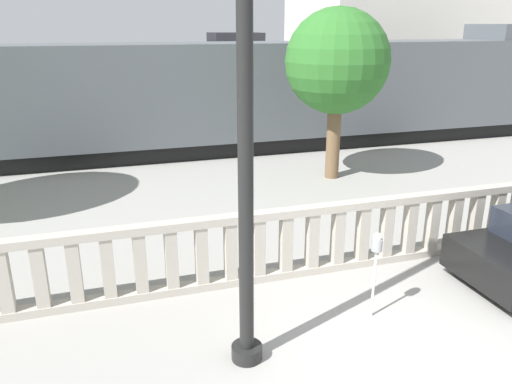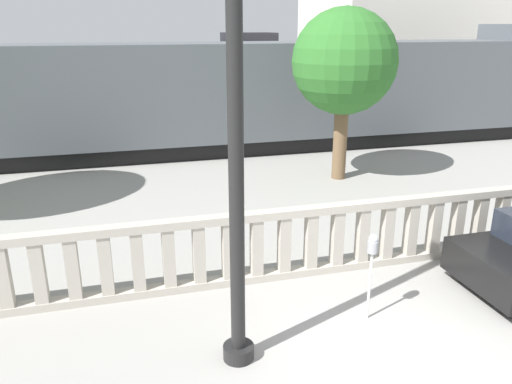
{
  "view_description": "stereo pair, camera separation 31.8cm",
  "coord_description": "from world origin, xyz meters",
  "px_view_note": "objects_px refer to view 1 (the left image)",
  "views": [
    {
      "loc": [
        -3.68,
        -4.79,
        4.34
      ],
      "look_at": [
        -1.0,
        3.77,
        1.32
      ],
      "focal_mm": 35.0,
      "sensor_mm": 36.0,
      "label": 1
    },
    {
      "loc": [
        -3.38,
        -4.88,
        4.34
      ],
      "look_at": [
        -1.0,
        3.77,
        1.32
      ],
      "focal_mm": 35.0,
      "sensor_mm": 36.0,
      "label": 2
    }
  ],
  "objects_px": {
    "parking_meter": "(377,250)",
    "tree_right": "(337,62)",
    "train_far": "(25,74)",
    "train_near": "(277,94)",
    "lamppost": "(246,161)"
  },
  "relations": [
    {
      "from": "train_near",
      "to": "lamppost",
      "type": "bearing_deg",
      "value": -111.5
    },
    {
      "from": "lamppost",
      "to": "train_near",
      "type": "bearing_deg",
      "value": 68.5
    },
    {
      "from": "train_far",
      "to": "tree_right",
      "type": "relative_size",
      "value": 5.7
    },
    {
      "from": "lamppost",
      "to": "parking_meter",
      "type": "xyz_separation_m",
      "value": [
        2.16,
        0.43,
        -1.67
      ]
    },
    {
      "from": "lamppost",
      "to": "parking_meter",
      "type": "height_order",
      "value": "lamppost"
    },
    {
      "from": "lamppost",
      "to": "parking_meter",
      "type": "distance_m",
      "value": 2.77
    },
    {
      "from": "tree_right",
      "to": "train_far",
      "type": "bearing_deg",
      "value": 120.0
    },
    {
      "from": "train_near",
      "to": "train_far",
      "type": "bearing_deg",
      "value": 126.26
    },
    {
      "from": "parking_meter",
      "to": "tree_right",
      "type": "xyz_separation_m",
      "value": [
        2.67,
        7.02,
        2.21
      ]
    },
    {
      "from": "tree_right",
      "to": "train_near",
      "type": "bearing_deg",
      "value": 93.73
    },
    {
      "from": "parking_meter",
      "to": "tree_right",
      "type": "relative_size",
      "value": 0.29
    },
    {
      "from": "parking_meter",
      "to": "train_far",
      "type": "xyz_separation_m",
      "value": [
        -7.54,
        24.71,
        0.6
      ]
    },
    {
      "from": "lamppost",
      "to": "tree_right",
      "type": "distance_m",
      "value": 8.9
    },
    {
      "from": "train_near",
      "to": "train_far",
      "type": "relative_size",
      "value": 0.86
    },
    {
      "from": "parking_meter",
      "to": "tree_right",
      "type": "height_order",
      "value": "tree_right"
    }
  ]
}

